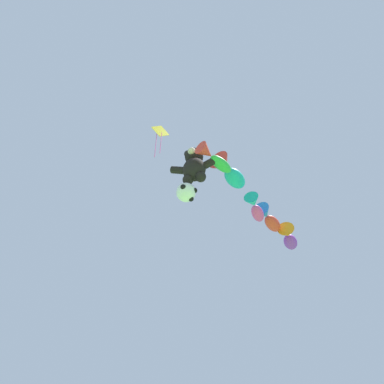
% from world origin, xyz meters
% --- Properties ---
extents(teddy_bear_kite, '(2.30, 1.01, 2.34)m').
position_xyz_m(teddy_bear_kite, '(-0.42, 3.88, 11.98)').
color(teddy_bear_kite, black).
extents(soccer_ball_kite, '(0.91, 0.91, 0.84)m').
position_xyz_m(soccer_ball_kite, '(-0.78, 3.88, 10.28)').
color(soccer_ball_kite, white).
extents(fish_kite_emerald, '(1.50, 2.03, 0.69)m').
position_xyz_m(fish_kite_emerald, '(0.53, 3.76, 12.00)').
color(fish_kite_emerald, green).
extents(fish_kite_teal, '(1.75, 2.52, 1.11)m').
position_xyz_m(fish_kite_teal, '(0.92, 5.65, 13.11)').
color(fish_kite_teal, '#19ADB2').
extents(fish_kite_magenta, '(0.88, 2.03, 0.75)m').
position_xyz_m(fish_kite_magenta, '(1.83, 7.49, 11.98)').
color(fish_kite_magenta, '#E53F9E').
extents(fish_kite_crimson, '(1.50, 2.42, 0.94)m').
position_xyz_m(fish_kite_crimson, '(2.41, 9.33, 12.65)').
color(fish_kite_crimson, red).
extents(fish_kite_violet, '(1.14, 2.20, 0.99)m').
position_xyz_m(fish_kite_violet, '(3.39, 11.40, 12.61)').
color(fish_kite_violet, purple).
extents(diamond_kite, '(0.78, 0.79, 2.81)m').
position_xyz_m(diamond_kite, '(-2.26, 3.62, 15.11)').
color(diamond_kite, yellow).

